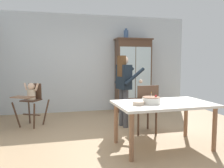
% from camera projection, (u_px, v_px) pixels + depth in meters
% --- Properties ---
extents(ground_plane, '(6.24, 6.24, 0.00)m').
position_uv_depth(ground_plane, '(122.00, 141.00, 4.06)').
color(ground_plane, tan).
extents(wall_back, '(5.32, 0.06, 2.70)m').
position_uv_depth(wall_back, '(96.00, 64.00, 6.47)').
color(wall_back, silver).
rests_on(wall_back, ground_plane).
extents(china_cabinet, '(1.03, 0.48, 2.05)m').
position_uv_depth(china_cabinet, '(133.00, 75.00, 6.49)').
color(china_cabinet, '#4C3323').
rests_on(china_cabinet, ground_plane).
extents(ceramic_vase, '(0.13, 0.13, 0.27)m').
position_uv_depth(ceramic_vase, '(126.00, 34.00, 6.33)').
color(ceramic_vase, '#3D567F').
rests_on(ceramic_vase, china_cabinet).
extents(high_chair_with_toddler, '(0.78, 0.84, 0.95)m').
position_uv_depth(high_chair_with_toddler, '(31.00, 96.00, 4.93)').
color(high_chair_with_toddler, '#4C3323').
rests_on(high_chair_with_toddler, ground_plane).
extents(adult_person, '(0.59, 0.58, 1.53)m').
position_uv_depth(adult_person, '(124.00, 82.00, 4.87)').
color(adult_person, '#47474C').
rests_on(adult_person, ground_plane).
extents(dining_table, '(1.59, 1.00, 0.74)m').
position_uv_depth(dining_table, '(163.00, 108.00, 3.71)').
color(dining_table, silver).
rests_on(dining_table, ground_plane).
extents(birthday_cake, '(0.28, 0.28, 0.19)m').
position_uv_depth(birthday_cake, '(151.00, 100.00, 3.61)').
color(birthday_cake, white).
rests_on(birthday_cake, dining_table).
extents(serving_bowl, '(0.18, 0.18, 0.05)m').
position_uv_depth(serving_bowl, '(138.00, 103.00, 3.49)').
color(serving_bowl, '#C6AD93').
rests_on(serving_bowl, dining_table).
extents(dining_chair_far_side, '(0.46, 0.46, 0.96)m').
position_uv_depth(dining_chair_far_side, '(146.00, 106.00, 4.39)').
color(dining_chair_far_side, '#4C3323').
rests_on(dining_chair_far_side, ground_plane).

